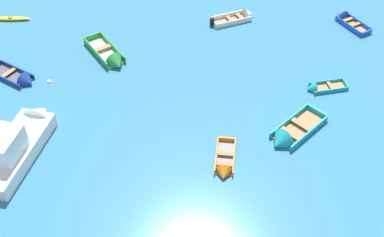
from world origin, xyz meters
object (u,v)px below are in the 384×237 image
(kayak_yellow_far_left, at_px, (11,19))
(rowboat_white_cluster_outer, at_px, (240,17))
(motor_launch_white_near_right, at_px, (19,142))
(rowboat_orange_outer_right, at_px, (224,166))
(mooring_buoy_outer_edge, at_px, (49,82))
(rowboat_green_foreground_center, at_px, (111,58))
(rowboat_deep_blue_near_camera, at_px, (20,79))
(rowboat_turquoise_back_row_left, at_px, (318,88))
(rowboat_turquoise_midfield_right, at_px, (287,137))
(rowboat_blue_cluster_inner, at_px, (346,20))

(kayak_yellow_far_left, relative_size, rowboat_white_cluster_outer, 0.82)
(motor_launch_white_near_right, relative_size, rowboat_orange_outer_right, 2.22)
(rowboat_orange_outer_right, xyz_separation_m, mooring_buoy_outer_edge, (-10.56, 8.57, -0.16))
(rowboat_orange_outer_right, xyz_separation_m, kayak_yellow_far_left, (-14.55, 16.74, -0.02))
(rowboat_orange_outer_right, distance_m, rowboat_white_cluster_outer, 15.51)
(rowboat_green_foreground_center, distance_m, rowboat_white_cluster_outer, 11.00)
(rowboat_orange_outer_right, bearing_deg, mooring_buoy_outer_edge, 140.95)
(kayak_yellow_far_left, distance_m, mooring_buoy_outer_edge, 9.09)
(rowboat_deep_blue_near_camera, distance_m, rowboat_green_foreground_center, 6.23)
(rowboat_deep_blue_near_camera, bearing_deg, motor_launch_white_near_right, -79.87)
(rowboat_turquoise_back_row_left, relative_size, kayak_yellow_far_left, 0.92)
(rowboat_deep_blue_near_camera, xyz_separation_m, kayak_yellow_far_left, (-2.07, 7.86, -0.03))
(rowboat_turquoise_midfield_right, height_order, rowboat_white_cluster_outer, rowboat_turquoise_midfield_right)
(motor_launch_white_near_right, relative_size, mooring_buoy_outer_edge, 20.42)
(rowboat_deep_blue_near_camera, xyz_separation_m, rowboat_orange_outer_right, (12.48, -8.87, -0.01))
(motor_launch_white_near_right, bearing_deg, rowboat_white_cluster_outer, 40.53)
(motor_launch_white_near_right, height_order, rowboat_blue_cluster_inner, motor_launch_white_near_right)
(rowboat_orange_outer_right, relative_size, mooring_buoy_outer_edge, 9.20)
(kayak_yellow_far_left, height_order, rowboat_green_foreground_center, rowboat_green_foreground_center)
(rowboat_blue_cluster_inner, distance_m, mooring_buoy_outer_edge, 22.96)
(mooring_buoy_outer_edge, bearing_deg, rowboat_green_foreground_center, 25.79)
(rowboat_orange_outer_right, xyz_separation_m, rowboat_turquoise_midfield_right, (3.99, 1.84, 0.04))
(motor_launch_white_near_right, relative_size, rowboat_green_foreground_center, 1.51)
(rowboat_green_foreground_center, distance_m, rowboat_turquoise_midfield_right, 13.61)
(rowboat_turquoise_midfield_right, bearing_deg, rowboat_green_foreground_center, 140.25)
(motor_launch_white_near_right, height_order, rowboat_green_foreground_center, motor_launch_white_near_right)
(rowboat_turquoise_back_row_left, xyz_separation_m, kayak_yellow_far_left, (-21.66, 10.67, 0.01))
(motor_launch_white_near_right, xyz_separation_m, rowboat_turquoise_midfield_right, (15.31, -0.55, -0.53))
(rowboat_green_foreground_center, relative_size, rowboat_white_cluster_outer, 1.21)
(rowboat_orange_outer_right, height_order, mooring_buoy_outer_edge, rowboat_orange_outer_right)
(rowboat_turquoise_back_row_left, relative_size, motor_launch_white_near_right, 0.41)
(rowboat_blue_cluster_inner, bearing_deg, motor_launch_white_near_right, -153.47)
(rowboat_turquoise_back_row_left, bearing_deg, rowboat_orange_outer_right, -139.57)
(mooring_buoy_outer_edge, bearing_deg, rowboat_deep_blue_near_camera, 171.05)
(kayak_yellow_far_left, relative_size, rowboat_turquoise_midfield_right, 0.73)
(motor_launch_white_near_right, distance_m, rowboat_turquoise_midfield_right, 15.33)
(motor_launch_white_near_right, bearing_deg, rowboat_turquoise_midfield_right, -2.08)
(rowboat_turquoise_back_row_left, relative_size, rowboat_green_foreground_center, 0.62)
(rowboat_green_foreground_center, bearing_deg, rowboat_deep_blue_near_camera, -164.42)
(rowboat_blue_cluster_inner, bearing_deg, rowboat_white_cluster_outer, 171.87)
(rowboat_turquoise_back_row_left, bearing_deg, kayak_yellow_far_left, 153.77)
(rowboat_blue_cluster_inner, relative_size, rowboat_turquoise_midfield_right, 0.80)
(kayak_yellow_far_left, distance_m, rowboat_white_cluster_outer, 18.16)
(rowboat_turquoise_back_row_left, bearing_deg, rowboat_green_foreground_center, 161.74)
(rowboat_deep_blue_near_camera, distance_m, rowboat_white_cluster_outer, 17.18)
(rowboat_blue_cluster_inner, bearing_deg, rowboat_turquoise_back_row_left, -120.59)
(rowboat_deep_blue_near_camera, relative_size, motor_launch_white_near_right, 0.53)
(kayak_yellow_far_left, bearing_deg, rowboat_orange_outer_right, -48.99)
(rowboat_blue_cluster_inner, height_order, kayak_yellow_far_left, rowboat_blue_cluster_inner)
(rowboat_turquoise_back_row_left, bearing_deg, motor_launch_white_near_right, -168.77)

